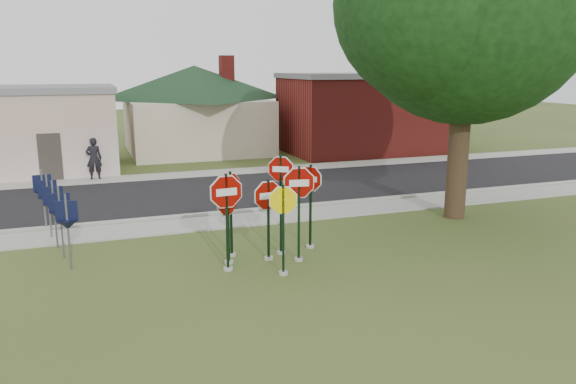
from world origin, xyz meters
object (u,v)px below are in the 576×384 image
object	(u,v)px
stop_sign_center	(268,209)
pedestrian	(94,158)
stop_sign_yellow	(283,219)
stop_sign_left	(227,207)

from	to	relation	value
stop_sign_center	pedestrian	bearing A→B (deg)	107.75
stop_sign_yellow	stop_sign_left	bearing A→B (deg)	148.30
stop_sign_yellow	pedestrian	bearing A→B (deg)	106.34
stop_sign_center	stop_sign_left	size ratio (longest dim) A/B	0.88
stop_sign_left	stop_sign_center	bearing A→B (deg)	19.31
stop_sign_center	stop_sign_left	distance (m)	1.34
stop_sign_yellow	pedestrian	distance (m)	14.87
stop_sign_center	stop_sign_yellow	bearing A→B (deg)	-89.92
stop_sign_center	stop_sign_left	xyz separation A→B (m)	(-1.24, -0.43, 0.25)
pedestrian	stop_sign_left	bearing A→B (deg)	103.78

